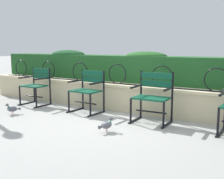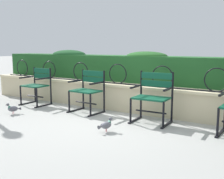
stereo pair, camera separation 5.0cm
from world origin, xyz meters
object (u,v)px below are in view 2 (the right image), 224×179
park_chair_centre_left (88,89)px  park_chair_centre_right (153,96)px  pigeon_near_chairs (13,108)px  park_chair_leftmost (37,85)px  pigeon_far_side (106,125)px

park_chair_centre_left → park_chair_centre_right: bearing=-0.4°
park_chair_centre_left → pigeon_near_chairs: 1.52m
park_chair_leftmost → park_chair_centre_left: bearing=1.3°
park_chair_leftmost → park_chair_centre_right: bearing=0.4°
park_chair_leftmost → park_chair_centre_right: (2.87, 0.02, 0.02)m
park_chair_centre_right → pigeon_near_chairs: size_ratio=3.50×
park_chair_leftmost → park_chair_centre_right: park_chair_centre_right is taller
park_chair_centre_left → pigeon_near_chairs: bearing=-139.8°
pigeon_far_side → pigeon_near_chairs: bearing=-179.5°
park_chair_centre_left → park_chair_centre_right: park_chair_centre_right is taller
pigeon_near_chairs → pigeon_far_side: same height
pigeon_near_chairs → pigeon_far_side: size_ratio=0.88×
park_chair_centre_right → park_chair_leftmost: bearing=-179.6°
pigeon_near_chairs → park_chair_leftmost: bearing=108.4°
park_chair_centre_right → pigeon_far_side: size_ratio=3.09×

